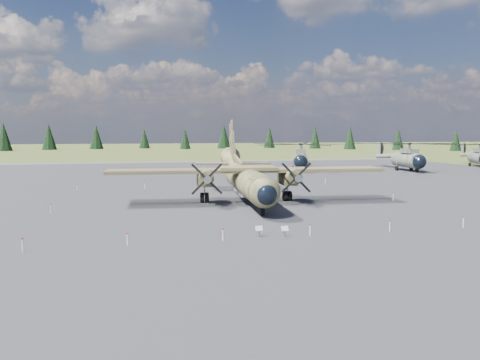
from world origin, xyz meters
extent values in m
plane|color=#4A5626|center=(0.00, 0.00, 0.00)|extent=(500.00, 500.00, 0.00)
cube|color=slate|center=(0.00, 10.00, 0.00)|extent=(120.00, 120.00, 0.04)
cylinder|color=#333B20|center=(1.54, 1.74, 2.16)|extent=(4.09, 17.07, 2.63)
sphere|color=#333B20|center=(0.80, -6.68, 2.16)|extent=(2.79, 2.79, 2.58)
sphere|color=black|center=(0.76, -7.20, 2.11)|extent=(2.05, 2.05, 1.89)
cube|color=black|center=(0.93, -5.18, 2.86)|extent=(2.00, 1.66, 0.52)
cone|color=#333B20|center=(2.50, 12.78, 3.15)|extent=(3.13, 6.65, 3.95)
cube|color=#929496|center=(1.62, 2.67, 1.08)|extent=(2.27, 5.77, 0.47)
cube|color=#2E381D|center=(1.58, 2.21, 3.24)|extent=(27.41, 5.55, 0.33)
cube|color=#333B20|center=(1.58, 2.21, 3.44)|extent=(5.91, 3.86, 0.33)
cylinder|color=#333B20|center=(-2.66, 2.29, 2.72)|extent=(1.83, 4.99, 1.41)
cube|color=#333B20|center=(-2.59, 3.04, 2.11)|extent=(1.68, 3.30, 0.75)
cone|color=gray|center=(-2.92, -0.75, 2.72)|extent=(0.78, 0.90, 0.71)
cylinder|color=black|center=(-2.59, 3.04, 0.52)|extent=(0.91, 1.10, 1.03)
cylinder|color=#333B20|center=(5.76, 1.56, 2.72)|extent=(1.83, 4.99, 1.41)
cube|color=#333B20|center=(5.83, 2.30, 2.11)|extent=(1.68, 3.30, 0.75)
cone|color=gray|center=(5.50, -1.48, 2.72)|extent=(0.78, 0.90, 0.71)
cylinder|color=black|center=(5.83, 2.30, 0.52)|extent=(0.91, 1.10, 1.03)
cube|color=#333B20|center=(2.19, 9.22, 3.71)|extent=(0.88, 7.09, 1.58)
cube|color=#2E381D|center=(2.54, 13.24, 3.19)|extent=(9.16, 2.84, 0.21)
cylinder|color=gray|center=(0.90, -5.56, 1.20)|extent=(0.14, 0.14, 0.85)
cylinder|color=black|center=(0.90, -5.56, 0.52)|extent=(0.40, 0.90, 0.88)
cylinder|color=slate|center=(20.37, 37.09, 1.93)|extent=(5.05, 7.95, 2.61)
sphere|color=black|center=(19.07, 33.57, 1.88)|extent=(3.08, 3.08, 2.40)
sphere|color=slate|center=(21.67, 40.62, 1.93)|extent=(3.08, 3.08, 2.40)
cube|color=slate|center=(20.23, 36.70, 3.60)|extent=(2.82, 3.75, 0.78)
cylinder|color=gray|center=(20.23, 36.70, 4.38)|extent=(0.48, 0.48, 1.04)
cylinder|color=slate|center=(23.03, 44.29, 2.30)|extent=(3.91, 8.66, 1.49)
cube|color=slate|center=(24.39, 47.96, 3.60)|extent=(0.72, 1.45, 2.50)
cylinder|color=black|center=(24.73, 47.83, 3.60)|extent=(1.00, 2.57, 2.71)
cylinder|color=black|center=(19.29, 34.16, 0.42)|extent=(0.52, 0.77, 0.71)
cylinder|color=black|center=(19.48, 38.76, 0.42)|extent=(0.58, 0.89, 0.83)
cylinder|color=gray|center=(19.48, 38.76, 0.97)|extent=(0.19, 0.19, 1.51)
cylinder|color=black|center=(22.13, 37.78, 0.42)|extent=(0.58, 0.89, 0.83)
cylinder|color=gray|center=(22.13, 37.78, 0.97)|extent=(0.19, 0.19, 1.51)
cylinder|color=slate|center=(39.01, 32.22, 1.97)|extent=(3.24, 7.83, 2.66)
sphere|color=black|center=(38.72, 28.40, 1.91)|extent=(2.62, 2.62, 2.44)
sphere|color=slate|center=(39.30, 36.03, 1.97)|extent=(2.62, 2.62, 2.44)
cube|color=slate|center=(38.98, 31.79, 3.67)|extent=(2.06, 3.53, 0.80)
cylinder|color=gray|center=(38.98, 31.79, 4.46)|extent=(0.41, 0.41, 1.06)
cylinder|color=slate|center=(39.61, 40.01, 2.34)|extent=(1.59, 9.12, 1.52)
cube|color=slate|center=(39.91, 43.98, 3.67)|extent=(0.35, 1.50, 2.55)
cylinder|color=black|center=(40.28, 43.95, 3.67)|extent=(0.28, 2.76, 2.76)
cylinder|color=black|center=(38.76, 29.04, 0.43)|extent=(0.35, 0.74, 0.72)
cylinder|color=black|center=(37.68, 33.60, 0.43)|extent=(0.38, 0.87, 0.85)
cylinder|color=gray|center=(37.68, 33.60, 0.98)|extent=(0.16, 0.16, 1.54)
cylinder|color=black|center=(40.54, 33.38, 0.43)|extent=(0.38, 0.87, 0.85)
cylinder|color=gray|center=(40.54, 33.38, 0.98)|extent=(0.16, 0.16, 1.54)
cylinder|color=slate|center=(59.24, 38.47, 1.80)|extent=(4.91, 7.40, 2.43)
sphere|color=slate|center=(60.57, 41.71, 1.80)|extent=(2.92, 2.92, 2.24)
cube|color=slate|center=(59.09, 38.11, 3.36)|extent=(2.71, 3.51, 0.73)
cylinder|color=gray|center=(59.09, 38.11, 4.09)|extent=(0.46, 0.46, 0.97)
cylinder|color=slate|center=(61.95, 45.08, 2.14)|extent=(3.91, 7.99, 1.39)
cube|color=slate|center=(63.34, 48.46, 3.36)|extent=(0.72, 1.34, 2.33)
cylinder|color=black|center=(63.65, 48.33, 3.36)|extent=(1.02, 2.36, 2.53)
cylinder|color=black|center=(58.47, 40.05, 0.39)|extent=(0.57, 0.83, 0.78)
cylinder|color=gray|center=(58.47, 40.05, 0.90)|extent=(0.18, 0.18, 1.41)
cube|color=gray|center=(-1.42, -12.90, 0.30)|extent=(0.09, 0.09, 0.61)
cube|color=white|center=(-1.42, -12.96, 0.59)|extent=(0.50, 0.25, 0.34)
cube|color=gray|center=(0.27, -13.29, 0.30)|extent=(0.09, 0.09, 0.59)
cube|color=white|center=(0.27, -13.35, 0.58)|extent=(0.49, 0.24, 0.33)
cylinder|color=white|center=(-16.00, -13.50, 0.40)|extent=(0.07, 0.07, 0.80)
cylinder|color=red|center=(-16.00, -13.50, 0.80)|extent=(0.12, 0.12, 0.10)
cylinder|color=white|center=(-10.00, -13.50, 0.40)|extent=(0.07, 0.07, 0.80)
cylinder|color=red|center=(-10.00, -13.50, 0.80)|extent=(0.12, 0.12, 0.10)
cylinder|color=white|center=(-4.00, -13.50, 0.40)|extent=(0.07, 0.07, 0.80)
cylinder|color=red|center=(-4.00, -13.50, 0.80)|extent=(0.12, 0.12, 0.10)
cylinder|color=white|center=(2.00, -13.50, 0.40)|extent=(0.07, 0.07, 0.80)
cylinder|color=red|center=(2.00, -13.50, 0.80)|extent=(0.12, 0.12, 0.10)
cylinder|color=white|center=(8.00, -13.50, 0.40)|extent=(0.07, 0.07, 0.80)
cylinder|color=red|center=(8.00, -13.50, 0.80)|extent=(0.12, 0.12, 0.10)
cylinder|color=white|center=(14.00, -13.50, 0.40)|extent=(0.07, 0.07, 0.80)
cylinder|color=red|center=(14.00, -13.50, 0.80)|extent=(0.12, 0.12, 0.10)
cylinder|color=white|center=(-16.00, 16.00, 0.40)|extent=(0.07, 0.07, 0.80)
cylinder|color=red|center=(-16.00, 16.00, 0.80)|extent=(0.12, 0.12, 0.10)
cylinder|color=white|center=(-8.00, 16.00, 0.40)|extent=(0.07, 0.07, 0.80)
cylinder|color=red|center=(-8.00, 16.00, 0.80)|extent=(0.12, 0.12, 0.10)
cylinder|color=white|center=(0.00, 16.00, 0.40)|extent=(0.07, 0.07, 0.80)
cylinder|color=red|center=(0.00, 16.00, 0.80)|extent=(0.12, 0.12, 0.10)
cylinder|color=white|center=(8.00, 16.00, 0.40)|extent=(0.07, 0.07, 0.80)
cylinder|color=red|center=(8.00, 16.00, 0.80)|extent=(0.12, 0.12, 0.10)
cylinder|color=white|center=(16.00, 16.00, 0.40)|extent=(0.07, 0.07, 0.80)
cylinder|color=red|center=(16.00, 16.00, 0.80)|extent=(0.12, 0.12, 0.10)
cylinder|color=white|center=(-16.50, 0.00, 0.40)|extent=(0.07, 0.07, 0.80)
cylinder|color=red|center=(-16.50, 0.00, 0.80)|extent=(0.12, 0.12, 0.10)
cylinder|color=white|center=(16.50, 0.00, 0.40)|extent=(0.07, 0.07, 0.80)
cylinder|color=red|center=(16.50, 0.00, 0.80)|extent=(0.12, 0.12, 0.10)
cone|color=black|center=(109.21, 109.44, 3.81)|extent=(4.27, 4.27, 7.62)
cone|color=black|center=(94.61, 124.69, 4.25)|extent=(4.76, 4.76, 8.49)
cone|color=black|center=(78.78, 134.96, 4.65)|extent=(5.21, 5.21, 9.30)
cone|color=black|center=(68.05, 146.14, 4.63)|extent=(5.18, 5.18, 9.25)
cone|color=black|center=(51.19, 158.31, 4.73)|extent=(5.30, 5.30, 9.46)
cone|color=black|center=(30.21, 157.12, 5.31)|extent=(5.95, 5.95, 10.63)
cone|color=black|center=(12.96, 153.65, 4.19)|extent=(4.69, 4.69, 8.38)
cone|color=black|center=(-3.45, 164.85, 4.23)|extent=(4.74, 4.74, 8.46)
cone|color=black|center=(-23.13, 160.49, 5.05)|extent=(5.66, 5.66, 10.10)
cone|color=black|center=(-41.00, 157.27, 5.19)|extent=(5.81, 5.81, 10.38)
cone|color=black|center=(-55.68, 149.12, 5.33)|extent=(5.97, 5.97, 10.67)
camera|label=1|loc=(-9.73, -42.62, 7.01)|focal=35.00mm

